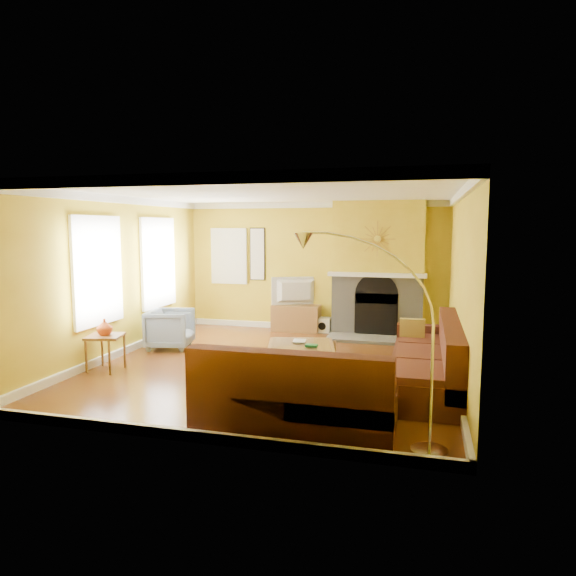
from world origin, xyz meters
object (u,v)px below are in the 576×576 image
(media_console, at_px, (296,318))
(arc_lamp, at_px, (371,344))
(coffee_table, at_px, (301,356))
(armchair, at_px, (170,329))
(side_table, at_px, (106,353))
(sectional_sofa, at_px, (347,357))

(media_console, distance_m, arc_lamp, 5.90)
(coffee_table, height_order, armchair, armchair)
(coffee_table, xyz_separation_m, arc_lamp, (1.33, -2.63, 0.86))
(armchair, height_order, side_table, armchair)
(armchair, bearing_deg, side_table, 158.80)
(media_console, distance_m, side_table, 4.23)
(coffee_table, distance_m, side_table, 2.99)
(sectional_sofa, xyz_separation_m, arc_lamp, (0.49, -1.82, 0.61))
(side_table, bearing_deg, armchair, 80.80)
(armchair, xyz_separation_m, side_table, (-0.26, -1.58, -0.08))
(coffee_table, bearing_deg, side_table, -163.49)
(media_console, bearing_deg, sectional_sofa, -66.10)
(coffee_table, bearing_deg, arc_lamp, -63.22)
(coffee_table, relative_size, arc_lamp, 0.47)
(arc_lamp, bearing_deg, sectional_sofa, 105.23)
(coffee_table, distance_m, armchair, 2.71)
(coffee_table, height_order, media_console, media_console)
(coffee_table, height_order, arc_lamp, arc_lamp)
(armchair, distance_m, side_table, 1.60)
(sectional_sofa, bearing_deg, side_table, -179.38)
(armchair, bearing_deg, arc_lamp, -142.51)
(arc_lamp, bearing_deg, coffee_table, 116.78)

